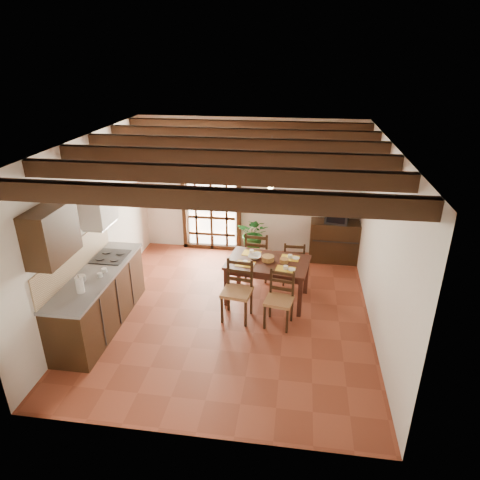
% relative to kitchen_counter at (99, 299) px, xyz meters
% --- Properties ---
extents(ground_plane, '(5.00, 5.00, 0.00)m').
position_rel_kitchen_counter_xyz_m(ground_plane, '(1.96, 0.60, -0.47)').
color(ground_plane, brown).
extents(room_shell, '(4.52, 5.02, 2.81)m').
position_rel_kitchen_counter_xyz_m(room_shell, '(1.96, 0.60, 1.34)').
color(room_shell, silver).
rests_on(room_shell, ground_plane).
extents(ceiling_beams, '(4.50, 4.34, 0.20)m').
position_rel_kitchen_counter_xyz_m(ceiling_beams, '(1.96, 0.60, 2.22)').
color(ceiling_beams, black).
rests_on(ceiling_beams, room_shell).
extents(french_door, '(1.26, 0.11, 2.32)m').
position_rel_kitchen_counter_xyz_m(french_door, '(1.16, 3.05, 0.70)').
color(french_door, white).
rests_on(french_door, ground_plane).
extents(kitchen_counter, '(0.64, 2.25, 1.38)m').
position_rel_kitchen_counter_xyz_m(kitchen_counter, '(0.00, 0.00, 0.00)').
color(kitchen_counter, black).
rests_on(kitchen_counter, ground_plane).
extents(upper_cabinet, '(0.35, 0.80, 0.70)m').
position_rel_kitchen_counter_xyz_m(upper_cabinet, '(-0.12, -0.70, 1.38)').
color(upper_cabinet, black).
rests_on(upper_cabinet, room_shell).
extents(range_hood, '(0.38, 0.60, 0.54)m').
position_rel_kitchen_counter_xyz_m(range_hood, '(-0.09, 0.55, 1.26)').
color(range_hood, white).
rests_on(range_hood, room_shell).
extents(counter_items, '(0.50, 1.43, 0.25)m').
position_rel_kitchen_counter_xyz_m(counter_items, '(0.00, 0.09, 0.49)').
color(counter_items, black).
rests_on(counter_items, kitchen_counter).
extents(dining_table, '(1.46, 1.04, 0.73)m').
position_rel_kitchen_counter_xyz_m(dining_table, '(2.51, 1.13, 0.17)').
color(dining_table, '#351811').
rests_on(dining_table, ground_plane).
extents(chair_near_left, '(0.50, 0.48, 0.98)m').
position_rel_kitchen_counter_xyz_m(chair_near_left, '(2.08, 0.49, -0.17)').
color(chair_near_left, '#A47246').
rests_on(chair_near_left, ground_plane).
extents(chair_near_right, '(0.48, 0.46, 0.89)m').
position_rel_kitchen_counter_xyz_m(chair_near_right, '(2.75, 0.39, -0.19)').
color(chair_near_right, '#A47246').
rests_on(chair_near_right, ground_plane).
extents(chair_far_left, '(0.49, 0.47, 0.97)m').
position_rel_kitchen_counter_xyz_m(chair_far_left, '(2.27, 1.85, -0.17)').
color(chair_far_left, '#A47246').
rests_on(chair_far_left, ground_plane).
extents(chair_far_right, '(0.40, 0.38, 0.85)m').
position_rel_kitchen_counter_xyz_m(chair_far_right, '(2.94, 1.77, -0.21)').
color(chair_far_right, '#A47246').
rests_on(chair_far_right, ground_plane).
extents(table_setting, '(0.99, 0.66, 0.09)m').
position_rel_kitchen_counter_xyz_m(table_setting, '(2.51, 1.13, 0.27)').
color(table_setting, gold).
rests_on(table_setting, dining_table).
extents(table_bowl, '(0.24, 0.24, 0.05)m').
position_rel_kitchen_counter_xyz_m(table_bowl, '(2.28, 1.21, 0.29)').
color(table_bowl, white).
rests_on(table_bowl, dining_table).
extents(sideboard, '(1.00, 0.46, 0.84)m').
position_rel_kitchen_counter_xyz_m(sideboard, '(3.74, 2.83, -0.05)').
color(sideboard, black).
rests_on(sideboard, ground_plane).
extents(crt_tv, '(0.50, 0.47, 0.37)m').
position_rel_kitchen_counter_xyz_m(crt_tv, '(3.74, 2.82, 0.56)').
color(crt_tv, black).
rests_on(crt_tv, sideboard).
extents(fuse_box, '(0.25, 0.03, 0.32)m').
position_rel_kitchen_counter_xyz_m(fuse_box, '(3.46, 3.08, 1.28)').
color(fuse_box, white).
rests_on(fuse_box, room_shell).
extents(plant_pot, '(0.35, 0.35, 0.22)m').
position_rel_kitchen_counter_xyz_m(plant_pot, '(2.10, 2.73, -0.36)').
color(plant_pot, maroon).
rests_on(plant_pot, ground_plane).
extents(potted_plant, '(1.88, 1.69, 1.85)m').
position_rel_kitchen_counter_xyz_m(potted_plant, '(2.10, 2.73, 0.10)').
color(potted_plant, '#144C19').
rests_on(potted_plant, ground_plane).
extents(wall_shelf, '(0.20, 0.42, 0.20)m').
position_rel_kitchen_counter_xyz_m(wall_shelf, '(4.10, 2.20, 1.04)').
color(wall_shelf, black).
rests_on(wall_shelf, room_shell).
extents(shelf_vase, '(0.15, 0.15, 0.15)m').
position_rel_kitchen_counter_xyz_m(shelf_vase, '(4.10, 2.20, 1.18)').
color(shelf_vase, '#B2BFB2').
rests_on(shelf_vase, wall_shelf).
extents(shelf_flowers, '(0.14, 0.14, 0.36)m').
position_rel_kitchen_counter_xyz_m(shelf_flowers, '(4.10, 2.20, 1.38)').
color(shelf_flowers, gold).
rests_on(shelf_flowers, shelf_vase).
extents(framed_picture, '(0.03, 0.32, 0.32)m').
position_rel_kitchen_counter_xyz_m(framed_picture, '(4.18, 2.20, 1.58)').
color(framed_picture, brown).
rests_on(framed_picture, room_shell).
extents(pendant_lamp, '(0.36, 0.36, 0.84)m').
position_rel_kitchen_counter_xyz_m(pendant_lamp, '(2.51, 1.23, 1.60)').
color(pendant_lamp, black).
rests_on(pendant_lamp, room_shell).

